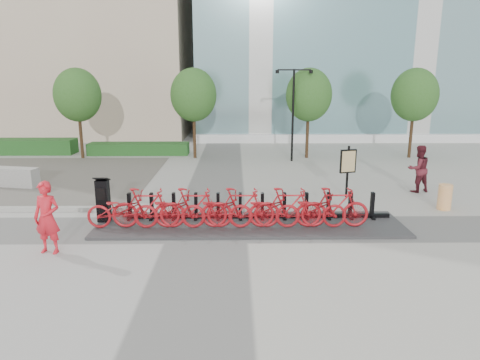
{
  "coord_description": "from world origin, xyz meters",
  "views": [
    {
      "loc": [
        0.84,
        -12.49,
        4.58
      ],
      "look_at": [
        1.0,
        1.5,
        1.2
      ],
      "focal_mm": 32.0,
      "sensor_mm": 36.0,
      "label": 1
    }
  ],
  "objects_px": {
    "bike_0": "(122,210)",
    "map_sign": "(348,163)",
    "worker_red": "(47,218)",
    "construction_barrel": "(445,197)",
    "jersey_barrier": "(14,177)",
    "pedestrian": "(418,169)",
    "kiosk": "(103,200)"
  },
  "relations": [
    {
      "from": "construction_barrel",
      "to": "pedestrian",
      "type": "bearing_deg",
      "value": 89.52
    },
    {
      "from": "bike_0",
      "to": "construction_barrel",
      "type": "height_order",
      "value": "bike_0"
    },
    {
      "from": "jersey_barrier",
      "to": "construction_barrel",
      "type": "bearing_deg",
      "value": 0.4
    },
    {
      "from": "bike_0",
      "to": "map_sign",
      "type": "bearing_deg",
      "value": -64.75
    },
    {
      "from": "bike_0",
      "to": "map_sign",
      "type": "height_order",
      "value": "map_sign"
    },
    {
      "from": "worker_red",
      "to": "jersey_barrier",
      "type": "bearing_deg",
      "value": 131.12
    },
    {
      "from": "bike_0",
      "to": "map_sign",
      "type": "relative_size",
      "value": 1.06
    },
    {
      "from": "bike_0",
      "to": "pedestrian",
      "type": "relative_size",
      "value": 1.12
    },
    {
      "from": "kiosk",
      "to": "construction_barrel",
      "type": "relative_size",
      "value": 1.64
    },
    {
      "from": "pedestrian",
      "to": "map_sign",
      "type": "distance_m",
      "value": 3.18
    },
    {
      "from": "bike_0",
      "to": "kiosk",
      "type": "bearing_deg",
      "value": 49.85
    },
    {
      "from": "kiosk",
      "to": "worker_red",
      "type": "relative_size",
      "value": 0.75
    },
    {
      "from": "kiosk",
      "to": "map_sign",
      "type": "relative_size",
      "value": 0.73
    },
    {
      "from": "jersey_barrier",
      "to": "worker_red",
      "type": "bearing_deg",
      "value": -45.78
    },
    {
      "from": "worker_red",
      "to": "map_sign",
      "type": "xyz_separation_m",
      "value": [
        9.31,
        5.37,
        0.36
      ]
    },
    {
      "from": "construction_barrel",
      "to": "jersey_barrier",
      "type": "height_order",
      "value": "construction_barrel"
    },
    {
      "from": "construction_barrel",
      "to": "jersey_barrier",
      "type": "relative_size",
      "value": 0.43
    },
    {
      "from": "construction_barrel",
      "to": "jersey_barrier",
      "type": "bearing_deg",
      "value": 168.44
    },
    {
      "from": "kiosk",
      "to": "worker_red",
      "type": "bearing_deg",
      "value": -106.8
    },
    {
      "from": "construction_barrel",
      "to": "map_sign",
      "type": "height_order",
      "value": "map_sign"
    },
    {
      "from": "worker_red",
      "to": "map_sign",
      "type": "distance_m",
      "value": 10.75
    },
    {
      "from": "bike_0",
      "to": "kiosk",
      "type": "distance_m",
      "value": 1.0
    },
    {
      "from": "pedestrian",
      "to": "construction_barrel",
      "type": "relative_size",
      "value": 2.14
    },
    {
      "from": "bike_0",
      "to": "pedestrian",
      "type": "height_order",
      "value": "pedestrian"
    },
    {
      "from": "pedestrian",
      "to": "jersey_barrier",
      "type": "relative_size",
      "value": 0.91
    },
    {
      "from": "worker_red",
      "to": "bike_0",
      "type": "bearing_deg",
      "value": 56.95
    },
    {
      "from": "kiosk",
      "to": "construction_barrel",
      "type": "height_order",
      "value": "kiosk"
    },
    {
      "from": "pedestrian",
      "to": "jersey_barrier",
      "type": "height_order",
      "value": "pedestrian"
    },
    {
      "from": "pedestrian",
      "to": "map_sign",
      "type": "xyz_separation_m",
      "value": [
        -3.07,
        -0.73,
        0.37
      ]
    },
    {
      "from": "kiosk",
      "to": "pedestrian",
      "type": "xyz_separation_m",
      "value": [
        11.62,
        3.77,
        0.18
      ]
    },
    {
      "from": "pedestrian",
      "to": "map_sign",
      "type": "relative_size",
      "value": 0.95
    },
    {
      "from": "bike_0",
      "to": "construction_barrel",
      "type": "distance_m",
      "value": 11.04
    }
  ]
}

